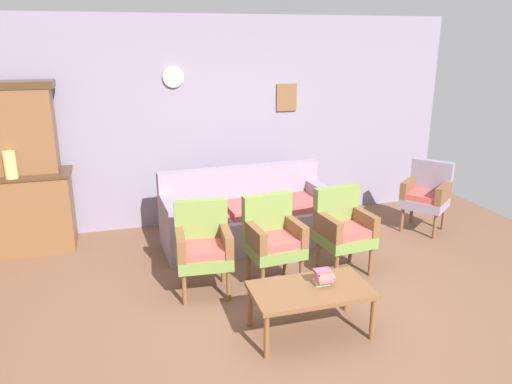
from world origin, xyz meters
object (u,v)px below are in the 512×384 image
object	(u,v)px
side_cabinet	(23,212)
wingback_chair_by_fireplace	(427,193)
floral_couch	(247,217)
vase_on_cabinet	(10,165)
armchair_near_cabinet	(343,227)
coffee_table	(311,293)
armchair_near_couch_end	(273,236)
book_stack_on_table	(323,277)
armchair_row_middle	(203,244)

from	to	relation	value
side_cabinet	wingback_chair_by_fireplace	size ratio (longest dim) A/B	1.28
floral_couch	vase_on_cabinet	bearing A→B (deg)	172.08
side_cabinet	armchair_near_cabinet	world-z (taller)	side_cabinet
vase_on_cabinet	floral_couch	size ratio (longest dim) A/B	0.15
coffee_table	armchair_near_couch_end	bearing A→B (deg)	90.91
side_cabinet	armchair_near_couch_end	distance (m)	3.01
armchair_near_couch_end	wingback_chair_by_fireplace	world-z (taller)	same
armchair_near_cabinet	book_stack_on_table	world-z (taller)	armchair_near_cabinet
armchair_near_cabinet	armchair_row_middle	bearing A→B (deg)	-178.00
side_cabinet	book_stack_on_table	world-z (taller)	side_cabinet
side_cabinet	floral_couch	xyz separation A→B (m)	(2.57, -0.53, -0.14)
armchair_near_couch_end	armchair_near_cabinet	bearing A→B (deg)	3.41
coffee_table	book_stack_on_table	world-z (taller)	book_stack_on_table
book_stack_on_table	armchair_near_cabinet	bearing A→B (deg)	56.40
armchair_near_cabinet	coffee_table	xyz separation A→B (m)	(-0.78, -1.02, -0.12)
armchair_near_cabinet	book_stack_on_table	size ratio (longest dim) A/B	5.49
vase_on_cabinet	armchair_row_middle	bearing A→B (deg)	-37.37
armchair_near_couch_end	coffee_table	size ratio (longest dim) A/B	0.90
vase_on_cabinet	coffee_table	xyz separation A→B (m)	(2.59, -2.39, -0.71)
vase_on_cabinet	wingback_chair_by_fireplace	size ratio (longest dim) A/B	0.34
floral_couch	armchair_near_cabinet	world-z (taller)	same
armchair_near_couch_end	coffee_table	bearing A→B (deg)	-89.09
wingback_chair_by_fireplace	book_stack_on_table	xyz separation A→B (m)	(-2.22, -1.77, -0.01)
wingback_chair_by_fireplace	armchair_near_cabinet	bearing A→B (deg)	-153.33
floral_couch	armchair_row_middle	distance (m)	1.30
vase_on_cabinet	floral_couch	world-z (taller)	vase_on_cabinet
wingback_chair_by_fireplace	coffee_table	xyz separation A→B (m)	(-2.34, -1.80, -0.12)
floral_couch	armchair_near_couch_end	size ratio (longest dim) A/B	2.31
coffee_table	book_stack_on_table	size ratio (longest dim) A/B	6.10
floral_couch	coffee_table	distance (m)	2.03
vase_on_cabinet	armchair_near_couch_end	xyz separation A→B (m)	(2.58, -1.42, -0.58)
coffee_table	book_stack_on_table	distance (m)	0.17
side_cabinet	floral_couch	size ratio (longest dim) A/B	0.55
side_cabinet	floral_couch	world-z (taller)	side_cabinet
vase_on_cabinet	armchair_near_couch_end	bearing A→B (deg)	-28.82
floral_couch	armchair_near_couch_end	world-z (taller)	same
armchair_row_middle	armchair_near_cabinet	xyz separation A→B (m)	(1.51, 0.05, 0.00)
armchair_near_cabinet	wingback_chair_by_fireplace	xyz separation A→B (m)	(1.56, 0.78, 0.00)
side_cabinet	coffee_table	world-z (taller)	side_cabinet
wingback_chair_by_fireplace	book_stack_on_table	size ratio (longest dim) A/B	5.49
armchair_near_cabinet	coffee_table	bearing A→B (deg)	-127.50
book_stack_on_table	vase_on_cabinet	bearing A→B (deg)	138.99
vase_on_cabinet	wingback_chair_by_fireplace	distance (m)	5.00
armchair_near_couch_end	book_stack_on_table	size ratio (longest dim) A/B	5.49
armchair_row_middle	wingback_chair_by_fireplace	distance (m)	3.18
coffee_table	side_cabinet	bearing A→B (deg)	135.03
armchair_near_couch_end	wingback_chair_by_fireplace	distance (m)	2.50
armchair_row_middle	wingback_chair_by_fireplace	xyz separation A→B (m)	(3.07, 0.84, 0.00)
side_cabinet	book_stack_on_table	bearing A→B (deg)	-43.29
vase_on_cabinet	book_stack_on_table	size ratio (longest dim) A/B	1.85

